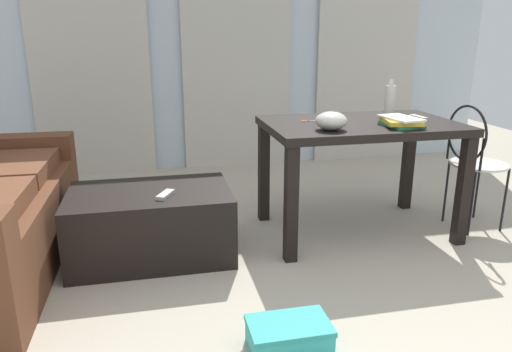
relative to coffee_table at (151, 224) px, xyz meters
name	(u,v)px	position (x,y,z in m)	size (l,w,h in m)	color
ground_plane	(295,246)	(0.87, -0.07, -0.20)	(7.98, 7.98, 0.00)	#B2A893
wall_back	(235,30)	(0.87, 2.00, 1.11)	(5.23, 0.10, 2.62)	silver
curtains	(237,44)	(0.87, 1.91, 0.98)	(3.72, 0.03, 2.37)	beige
coffee_table	(151,224)	(0.00, 0.00, 0.00)	(0.93, 0.60, 0.40)	black
craft_table	(360,139)	(1.34, 0.09, 0.43)	(1.21, 0.77, 0.74)	black
wire_chair	(473,153)	(2.09, -0.02, 0.32)	(0.37, 0.38, 0.84)	silver
bottle_near	(390,101)	(1.59, 0.20, 0.65)	(0.07, 0.07, 0.25)	beige
bowl	(331,121)	(1.06, -0.12, 0.59)	(0.18, 0.18, 0.11)	beige
book_stack	(401,122)	(1.51, -0.10, 0.57)	(0.25, 0.31, 0.06)	#2D7F56
tv_remote_on_table	(418,117)	(1.75, 0.11, 0.55)	(0.04, 0.15, 0.02)	#B7B7B2
scissors	(309,121)	(1.02, 0.18, 0.54)	(0.12, 0.07, 0.00)	#9EA0A5
tv_remote_primary	(165,195)	(0.09, -0.12, 0.21)	(0.05, 0.15, 0.02)	#B7B7B2
shoebox	(289,336)	(0.55, -1.04, -0.14)	(0.34, 0.22, 0.12)	#33B2AD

